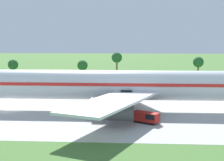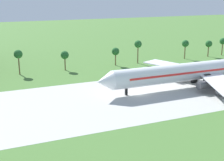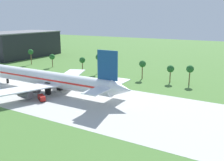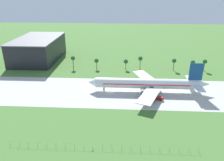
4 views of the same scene
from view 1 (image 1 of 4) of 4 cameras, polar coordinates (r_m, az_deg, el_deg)
name	(u,v)px [view 1 (image 1 of 4)]	position (r m, az deg, el deg)	size (l,w,h in m)	color
ground_plane	(8,111)	(79.59, -16.85, -4.85)	(600.00, 600.00, 0.00)	#477233
taxiway_strip	(8,111)	(79.59, -16.85, -4.85)	(320.00, 44.00, 0.02)	#B2B2AD
jet_airliner	(120,85)	(75.52, 1.34, -0.80)	(78.65, 55.40, 20.11)	white
baggage_tug	(147,117)	(65.38, 5.77, -6.10)	(5.39, 4.35, 2.10)	black
palm_tree_row	(124,63)	(117.54, 2.05, 2.92)	(111.97, 3.60, 11.27)	brown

